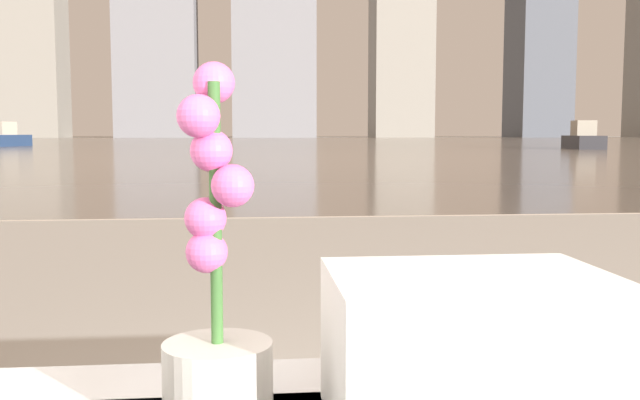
{
  "coord_description": "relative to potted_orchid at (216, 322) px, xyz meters",
  "views": [
    {
      "loc": [
        -0.39,
        0.17,
        0.82
      ],
      "look_at": [
        -0.14,
        2.69,
        0.58
      ],
      "focal_mm": 40.0,
      "sensor_mm": 36.0,
      "label": 1
    }
  ],
  "objects": [
    {
      "name": "towel_stack",
      "position": [
        0.25,
        -0.03,
        -0.03
      ],
      "size": [
        0.28,
        0.21,
        0.16
      ],
      "color": "white",
      "rests_on": "bathtub"
    },
    {
      "name": "potted_orchid",
      "position": [
        0.0,
        0.0,
        0.0
      ],
      "size": [
        0.11,
        0.11,
        0.37
      ],
      "color": "silver",
      "rests_on": "bathtub"
    },
    {
      "name": "harbor_boat_3",
      "position": [
        16.66,
        33.56,
        -0.13
      ],
      "size": [
        2.03,
        3.95,
        1.41
      ],
      "color": "#2D2D33",
      "rests_on": "harbor_water"
    },
    {
      "name": "harbor_water",
      "position": [
        0.43,
        61.13,
        -0.63
      ],
      "size": [
        180.0,
        110.0,
        0.01
      ],
      "color": "gray",
      "rests_on": "ground_plane"
    },
    {
      "name": "harbor_boat_5",
      "position": [
        -14.5,
        43.21,
        -0.11
      ],
      "size": [
        2.39,
        4.1,
        1.45
      ],
      "color": "navy",
      "rests_on": "harbor_water"
    }
  ]
}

